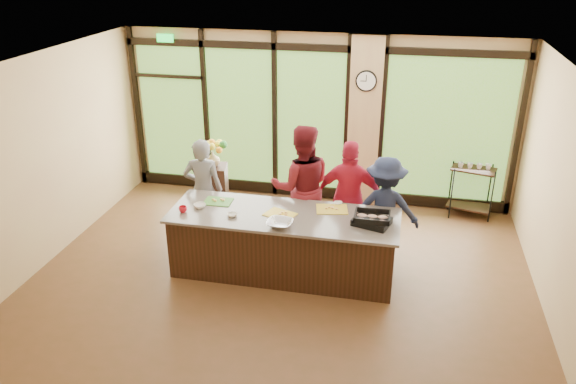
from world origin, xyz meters
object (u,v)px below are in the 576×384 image
at_px(island_base, 284,245).
at_px(roasting_pan, 372,221).
at_px(bar_cart, 472,185).
at_px(cook_left, 203,190).
at_px(cook_right, 384,209).
at_px(flower_stand, 214,190).

xyz_separation_m(island_base, roasting_pan, (1.22, -0.04, 0.52)).
bearing_deg(bar_cart, cook_left, -143.22).
bearing_deg(cook_right, bar_cart, -132.34).
xyz_separation_m(roasting_pan, flower_stand, (-2.81, 1.66, -0.52)).
bearing_deg(flower_stand, island_base, -56.41).
distance_m(roasting_pan, bar_cart, 2.95).
bearing_deg(roasting_pan, bar_cart, 75.50).
relative_size(roasting_pan, flower_stand, 0.53).
height_order(island_base, cook_right, cook_right).
height_order(cook_right, roasting_pan, cook_right).
bearing_deg(cook_left, flower_stand, -89.27).
xyz_separation_m(roasting_pan, bar_cart, (1.53, 2.49, -0.38)).
bearing_deg(island_base, cook_right, 28.37).
xyz_separation_m(island_base, flower_stand, (-1.59, 1.62, 0.00)).
distance_m(cook_right, roasting_pan, 0.80).
bearing_deg(bar_cart, island_base, -123.60).
height_order(flower_stand, bar_cart, bar_cart).
height_order(island_base, cook_left, cook_left).
distance_m(island_base, flower_stand, 2.27).
bearing_deg(cook_left, cook_right, 171.15).
height_order(island_base, flower_stand, flower_stand).
distance_m(roasting_pan, flower_stand, 3.30).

